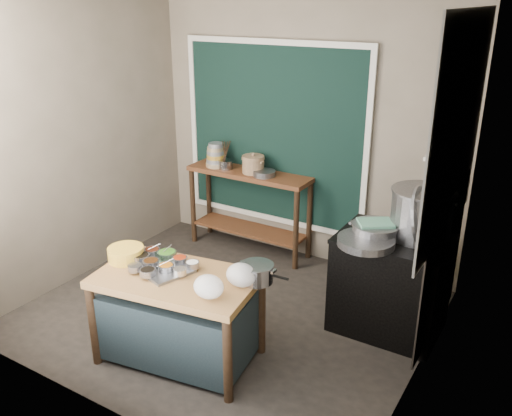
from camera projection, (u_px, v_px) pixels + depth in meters
The scene contains 30 objects.
floor at pixel (227, 313), 5.08m from camera, with size 3.50×3.00×0.02m, color #2B2621.
back_wall at pixel (304, 134), 5.77m from camera, with size 3.50×0.02×2.80m, color #7A6E5E.
left_wall at pixel (79, 143), 5.42m from camera, with size 0.02×3.00×2.80m, color #7A6E5E.
right_wall at pixel (435, 210), 3.72m from camera, with size 0.02×3.00×2.80m, color #7A6E5E.
curtain_panel at pixel (273, 135), 5.93m from camera, with size 2.10×0.02×1.90m, color black.
curtain_frame at pixel (273, 135), 5.92m from camera, with size 2.22×0.03×2.02m, color beige, non-canonical shape.
tile_panel at pixel (458, 129), 4.00m from camera, with size 0.02×1.70×1.70m, color #B2B2AA.
soot_patch at pixel (442, 263), 4.50m from camera, with size 0.01×1.30×1.30m, color black.
wall_shelf at pixel (449, 151), 4.38m from camera, with size 0.22×0.70×0.03m, color beige.
prep_table at pixel (178, 318), 4.32m from camera, with size 1.25×0.72×0.75m, color #956036.
back_counter at pixel (249, 211), 6.19m from camera, with size 1.45×0.40×0.95m, color #4E2816.
stove_block at pixel (390, 285), 4.71m from camera, with size 0.90×0.68×0.85m, color black.
stove_top at pixel (395, 239), 4.55m from camera, with size 0.92×0.69×0.03m, color black.
condiment_tray at pixel (161, 267), 4.30m from camera, with size 0.49×0.35×0.02m, color gray.
condiment_bowls at pixel (160, 261), 4.31m from camera, with size 0.55×0.44×0.06m.
yellow_basin at pixel (126, 254), 4.42m from camera, with size 0.29×0.29×0.11m, color gold.
saucepan at pixel (257, 273), 4.08m from camera, with size 0.26×0.26×0.14m, color gray, non-canonical shape.
plastic_bag_a at pixel (209, 287), 3.86m from camera, with size 0.23×0.19×0.17m, color white.
plastic_bag_b at pixel (241, 275), 4.02m from camera, with size 0.23×0.20×0.18m, color white.
bowl_stack at pixel (216, 156), 6.17m from camera, with size 0.24×0.24×0.27m.
utensil_cup at pixel (226, 164), 6.10m from camera, with size 0.17×0.17×0.10m, color gray.
ceramic_crock at pixel (253, 165), 5.94m from camera, with size 0.26×0.26×0.17m, color #8F6F4E, non-canonical shape.
wide_bowl at pixel (264, 173), 5.85m from camera, with size 0.24×0.24×0.06m, color gray.
stock_pot at pixel (422, 214), 4.47m from camera, with size 0.54×0.54×0.42m, color gray, non-canonical shape.
pot_lid at pixel (420, 216), 4.35m from camera, with size 0.49×0.49×0.02m, color gray.
steamer at pixel (375, 231), 4.50m from camera, with size 0.40×0.40×0.13m, color gray, non-canonical shape.
green_cloth at pixel (376, 223), 4.47m from camera, with size 0.28×0.21×0.02m, color #4F8A76.
shallow_pan at pixel (366, 242), 4.39m from camera, with size 0.47×0.47×0.06m, color gray.
shelf_bowl_stack at pixel (449, 142), 4.33m from camera, with size 0.17×0.17×0.13m.
shelf_bowl_green at pixel (455, 141), 4.54m from camera, with size 0.12×0.12×0.04m, color gray.
Camera 1 is at (2.50, -3.59, 2.77)m, focal length 38.00 mm.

